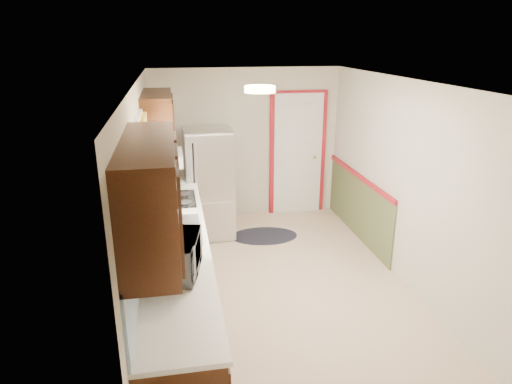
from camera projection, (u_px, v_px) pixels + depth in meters
name	position (u px, v px, depth m)	size (l,w,h in m)	color
room_shell	(283.00, 194.00, 5.02)	(3.20, 5.20, 2.52)	beige
kitchen_run	(171.00, 246.00, 4.66)	(0.63, 4.00, 2.20)	#361A0C
back_wall_trim	(310.00, 165.00, 7.34)	(1.12, 2.30, 2.08)	maroon
ceiling_fixture	(260.00, 89.00, 4.40)	(0.30, 0.30, 0.06)	#FFD88C
microwave	(174.00, 252.00, 3.81)	(0.58, 0.32, 0.40)	white
refrigerator	(209.00, 183.00, 6.65)	(0.70, 0.69, 1.62)	#B7B7BC
rug	(264.00, 236.00, 6.85)	(0.99, 0.64, 0.01)	black
cooktop	(174.00, 199.00, 5.59)	(0.53, 0.63, 0.02)	black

